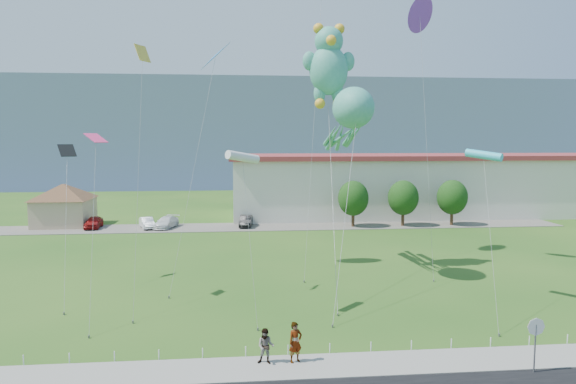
{
  "coord_description": "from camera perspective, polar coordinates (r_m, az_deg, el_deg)",
  "views": [
    {
      "loc": [
        -3.2,
        -24.56,
        10.12
      ],
      "look_at": [
        -0.13,
        8.0,
        6.83
      ],
      "focal_mm": 32.0,
      "sensor_mm": 36.0,
      "label": 1
    }
  ],
  "objects": [
    {
      "name": "parked_car_silver",
      "position": [
        61.32,
        -15.39,
        -3.32
      ],
      "size": [
        2.49,
        3.99,
        1.24
      ],
      "primitive_type": "imported",
      "rotation": [
        0.0,
        0.0,
        0.34
      ],
      "color": "silver",
      "rests_on": "parking_strip"
    },
    {
      "name": "parked_car_white",
      "position": [
        61.0,
        -13.39,
        -3.29
      ],
      "size": [
        2.92,
        4.75,
        1.28
      ],
      "primitive_type": "imported",
      "rotation": [
        0.0,
        0.0,
        -0.27
      ],
      "color": "white",
      "rests_on": "parking_strip"
    },
    {
      "name": "small_kite_black",
      "position": [
        38.77,
        -23.37,
        2.67
      ],
      "size": [
        2.58,
        8.31,
        9.85
      ],
      "color": "black",
      "rests_on": "ground"
    },
    {
      "name": "rope_fence",
      "position": [
        25.47,
        2.36,
        -17.05
      ],
      "size": [
        26.05,
        0.05,
        0.5
      ],
      "color": "white",
      "rests_on": "ground"
    },
    {
      "name": "small_kite_pink",
      "position": [
        33.19,
        -20.64,
        3.66
      ],
      "size": [
        1.71,
        7.13,
        10.71
      ],
      "color": "#F43675",
      "rests_on": "ground"
    },
    {
      "name": "pedestrian_left",
      "position": [
        24.19,
        0.82,
        -16.34
      ],
      "size": [
        0.8,
        0.69,
        1.85
      ],
      "primitive_type": "imported",
      "rotation": [
        0.0,
        0.0,
        0.45
      ],
      "color": "gray",
      "rests_on": "sidewalk"
    },
    {
      "name": "pedestrian_right",
      "position": [
        24.08,
        -2.48,
        -16.75
      ],
      "size": [
        0.9,
        0.78,
        1.61
      ],
      "primitive_type": "imported",
      "rotation": [
        0.0,
        0.0,
        -0.24
      ],
      "color": "gray",
      "rests_on": "sidewalk"
    },
    {
      "name": "small_kite_white",
      "position": [
        29.14,
        -5.04,
        3.75
      ],
      "size": [
        1.0,
        3.79,
        9.62
      ],
      "color": "silver",
      "rests_on": "ground"
    },
    {
      "name": "teddy_bear_kite",
      "position": [
        40.06,
        4.55,
        14.0
      ],
      "size": [
        3.99,
        11.97,
        18.88
      ],
      "color": "teal",
      "rests_on": "ground"
    },
    {
      "name": "tree_mid",
      "position": [
        62.0,
        12.68,
        -0.63
      ],
      "size": [
        3.6,
        3.6,
        5.47
      ],
      "color": "#3F2B19",
      "rests_on": "ground"
    },
    {
      "name": "small_kite_cyan",
      "position": [
        33.6,
        20.93,
        3.73
      ],
      "size": [
        1.88,
        6.81,
        9.67
      ],
      "color": "#30BCD8",
      "rests_on": "ground"
    },
    {
      "name": "ground",
      "position": [
        26.76,
        1.96,
        -16.48
      ],
      "size": [
        160.0,
        160.0,
        0.0
      ],
      "primitive_type": "plane",
      "color": "#234F16",
      "rests_on": "ground"
    },
    {
      "name": "small_kite_yellow",
      "position": [
        32.99,
        -15.98,
        11.29
      ],
      "size": [
        1.29,
        5.32,
        15.89
      ],
      "color": "yellow",
      "rests_on": "ground"
    },
    {
      "name": "parked_car_black",
      "position": [
        60.51,
        -4.7,
        -3.22
      ],
      "size": [
        1.74,
        4.03,
        1.29
      ],
      "primitive_type": "imported",
      "rotation": [
        0.0,
        0.0,
        -0.1
      ],
      "color": "black",
      "rests_on": "parking_strip"
    },
    {
      "name": "pavilion",
      "position": [
        66.31,
        -23.64,
        -0.88
      ],
      "size": [
        9.2,
        9.2,
        5.0
      ],
      "color": "tan",
      "rests_on": "ground"
    },
    {
      "name": "small_kite_blue",
      "position": [
        40.59,
        -8.2,
        14.23
      ],
      "size": [
        3.79,
        8.3,
        17.23
      ],
      "color": "blue",
      "rests_on": "ground"
    },
    {
      "name": "tree_near",
      "position": [
        60.41,
        7.26,
        -0.7
      ],
      "size": [
        3.6,
        3.6,
        5.47
      ],
      "color": "#3F2B19",
      "rests_on": "ground"
    },
    {
      "name": "parked_car_red",
      "position": [
        63.26,
        -20.79,
        -3.16
      ],
      "size": [
        1.75,
        4.03,
        1.35
      ],
      "primitive_type": "imported",
      "rotation": [
        0.0,
        0.0,
        0.04
      ],
      "color": "maroon",
      "rests_on": "parking_strip"
    },
    {
      "name": "small_kite_purple",
      "position": [
        43.51,
        14.49,
        17.91
      ],
      "size": [
        1.8,
        6.07,
        20.63
      ],
      "color": "purple",
      "rests_on": "ground"
    },
    {
      "name": "parking_strip",
      "position": [
        60.5,
        -2.29,
        -3.86
      ],
      "size": [
        70.0,
        6.0,
        0.06
      ],
      "primitive_type": "cube",
      "color": "#59544C",
      "rests_on": "ground"
    },
    {
      "name": "hill_ridge",
      "position": [
        144.62,
        -4.16,
        6.67
      ],
      "size": [
        160.0,
        50.0,
        25.0
      ],
      "primitive_type": "cube",
      "color": "slate",
      "rests_on": "ground"
    },
    {
      "name": "tree_far",
      "position": [
        64.11,
        17.79,
        -0.56
      ],
      "size": [
        3.6,
        3.6,
        5.47
      ],
      "color": "#3F2B19",
      "rests_on": "ground"
    },
    {
      "name": "stop_sign",
      "position": [
        25.37,
        25.82,
        -13.81
      ],
      "size": [
        0.8,
        0.07,
        2.5
      ],
      "color": "slate",
      "rests_on": "ground"
    },
    {
      "name": "octopus_kite",
      "position": [
        37.83,
        6.83,
        8.03
      ],
      "size": [
        4.53,
        16.04,
        13.85
      ],
      "color": "teal",
      "rests_on": "ground"
    },
    {
      "name": "warehouse",
      "position": [
        74.76,
        17.62,
        0.88
      ],
      "size": [
        61.0,
        15.0,
        8.2
      ],
      "color": "beige",
      "rests_on": "ground"
    },
    {
      "name": "sidewalk",
      "position": [
        24.24,
        2.84,
        -18.81
      ],
      "size": [
        80.0,
        2.5,
        0.1
      ],
      "primitive_type": "cube",
      "color": "gray",
      "rests_on": "ground"
    }
  ]
}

